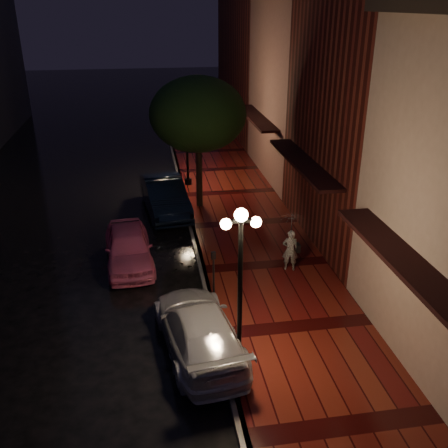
{
  "coord_description": "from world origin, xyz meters",
  "views": [
    {
      "loc": [
        -1.69,
        -15.22,
        8.73
      ],
      "look_at": [
        0.92,
        0.98,
        1.4
      ],
      "focal_mm": 40.0,
      "sensor_mm": 36.0,
      "label": 1
    }
  ],
  "objects_px": {
    "street_tree": "(198,116)",
    "silver_car": "(199,329)",
    "pink_car": "(128,247)",
    "navy_car": "(165,196)",
    "streetlamp_far": "(187,137)",
    "streetlamp_near": "(240,280)",
    "woman_with_umbrella": "(291,233)",
    "parking_meter": "(214,268)"
  },
  "relations": [
    {
      "from": "street_tree",
      "to": "silver_car",
      "type": "bearing_deg",
      "value": -96.78
    },
    {
      "from": "pink_car",
      "to": "navy_car",
      "type": "height_order",
      "value": "navy_car"
    },
    {
      "from": "streetlamp_far",
      "to": "street_tree",
      "type": "xyz_separation_m",
      "value": [
        0.26,
        -3.01,
        1.64
      ]
    },
    {
      "from": "streetlamp_near",
      "to": "street_tree",
      "type": "xyz_separation_m",
      "value": [
        0.26,
        10.99,
        1.64
      ]
    },
    {
      "from": "streetlamp_far",
      "to": "woman_with_umbrella",
      "type": "xyz_separation_m",
      "value": [
        2.65,
        -9.46,
        -1.06
      ]
    },
    {
      "from": "navy_car",
      "to": "silver_car",
      "type": "relative_size",
      "value": 1.02
    },
    {
      "from": "pink_car",
      "to": "silver_car",
      "type": "xyz_separation_m",
      "value": [
        1.93,
        -5.26,
        -0.01
      ]
    },
    {
      "from": "streetlamp_near",
      "to": "parking_meter",
      "type": "relative_size",
      "value": 2.99
    },
    {
      "from": "parking_meter",
      "to": "woman_with_umbrella",
      "type": "bearing_deg",
      "value": 12.71
    },
    {
      "from": "streetlamp_near",
      "to": "pink_car",
      "type": "relative_size",
      "value": 1.07
    },
    {
      "from": "silver_car",
      "to": "streetlamp_near",
      "type": "bearing_deg",
      "value": 130.95
    },
    {
      "from": "streetlamp_far",
      "to": "parking_meter",
      "type": "relative_size",
      "value": 2.99
    },
    {
      "from": "street_tree",
      "to": "navy_car",
      "type": "height_order",
      "value": "street_tree"
    },
    {
      "from": "silver_car",
      "to": "pink_car",
      "type": "bearing_deg",
      "value": -77.64
    },
    {
      "from": "navy_car",
      "to": "silver_car",
      "type": "bearing_deg",
      "value": -94.87
    },
    {
      "from": "streetlamp_near",
      "to": "parking_meter",
      "type": "bearing_deg",
      "value": 92.7
    },
    {
      "from": "streetlamp_far",
      "to": "streetlamp_near",
      "type": "bearing_deg",
      "value": -90.0
    },
    {
      "from": "street_tree",
      "to": "parking_meter",
      "type": "distance_m",
      "value": 8.17
    },
    {
      "from": "street_tree",
      "to": "navy_car",
      "type": "relative_size",
      "value": 1.22
    },
    {
      "from": "streetlamp_far",
      "to": "street_tree",
      "type": "bearing_deg",
      "value": -85.09
    },
    {
      "from": "streetlamp_near",
      "to": "woman_with_umbrella",
      "type": "distance_m",
      "value": 5.36
    },
    {
      "from": "streetlamp_near",
      "to": "silver_car",
      "type": "height_order",
      "value": "streetlamp_near"
    },
    {
      "from": "streetlamp_near",
      "to": "pink_car",
      "type": "xyz_separation_m",
      "value": [
        -2.88,
        6.09,
        -1.91
      ]
    },
    {
      "from": "silver_car",
      "to": "woman_with_umbrella",
      "type": "bearing_deg",
      "value": -142.03
    },
    {
      "from": "streetlamp_near",
      "to": "pink_car",
      "type": "bearing_deg",
      "value": 115.34
    },
    {
      "from": "street_tree",
      "to": "woman_with_umbrella",
      "type": "relative_size",
      "value": 2.76
    },
    {
      "from": "navy_car",
      "to": "woman_with_umbrella",
      "type": "xyz_separation_m",
      "value": [
        3.99,
        -6.25,
        0.75
      ]
    },
    {
      "from": "streetlamp_near",
      "to": "streetlamp_far",
      "type": "height_order",
      "value": "same"
    },
    {
      "from": "navy_car",
      "to": "pink_car",
      "type": "bearing_deg",
      "value": -115.33
    },
    {
      "from": "navy_car",
      "to": "streetlamp_far",
      "type": "bearing_deg",
      "value": 60.35
    },
    {
      "from": "silver_car",
      "to": "navy_car",
      "type": "bearing_deg",
      "value": -95.6
    },
    {
      "from": "street_tree",
      "to": "silver_car",
      "type": "xyz_separation_m",
      "value": [
        -1.21,
        -10.16,
        -3.57
      ]
    },
    {
      "from": "pink_car",
      "to": "woman_with_umbrella",
      "type": "distance_m",
      "value": 5.81
    },
    {
      "from": "woman_with_umbrella",
      "to": "pink_car",
      "type": "bearing_deg",
      "value": 1.11
    },
    {
      "from": "street_tree",
      "to": "woman_with_umbrella",
      "type": "bearing_deg",
      "value": -69.64
    },
    {
      "from": "streetlamp_far",
      "to": "silver_car",
      "type": "relative_size",
      "value": 0.93
    },
    {
      "from": "navy_car",
      "to": "silver_car",
      "type": "height_order",
      "value": "navy_car"
    },
    {
      "from": "pink_car",
      "to": "parking_meter",
      "type": "bearing_deg",
      "value": -48.25
    },
    {
      "from": "navy_car",
      "to": "woman_with_umbrella",
      "type": "distance_m",
      "value": 7.45
    },
    {
      "from": "woman_with_umbrella",
      "to": "parking_meter",
      "type": "bearing_deg",
      "value": 37.12
    },
    {
      "from": "streetlamp_far",
      "to": "navy_car",
      "type": "distance_m",
      "value": 3.93
    },
    {
      "from": "street_tree",
      "to": "parking_meter",
      "type": "height_order",
      "value": "street_tree"
    }
  ]
}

